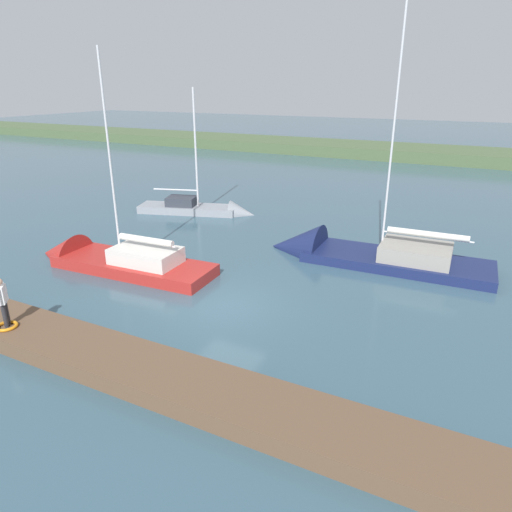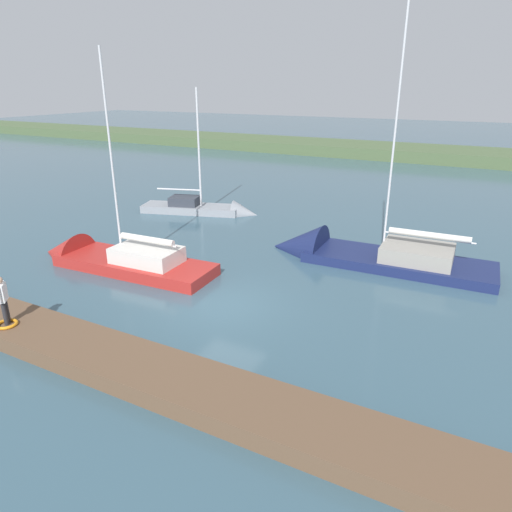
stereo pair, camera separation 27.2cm
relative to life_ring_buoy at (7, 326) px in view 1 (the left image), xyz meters
name	(u,v)px [view 1 (the left image)]	position (x,y,z in m)	size (l,w,h in m)	color
ground_plane	(224,305)	(-4.78, -5.33, -0.56)	(200.00, 200.00, 0.00)	#385666
far_shoreline	(410,158)	(-4.78, -45.78, -0.56)	(180.00, 8.00, 2.40)	#4C603D
dock_pier	(135,367)	(-4.78, -0.40, -0.31)	(24.86, 2.00, 0.51)	brown
life_ring_buoy	(7,326)	(0.00, 0.00, 0.00)	(0.66, 0.66, 0.10)	orange
sailboat_inner_slip	(350,255)	(-7.58, -12.13, -0.40)	(10.18, 3.04, 12.04)	navy
sailboat_behind_pier	(107,263)	(1.95, -6.33, -0.41)	(9.06, 2.74, 10.18)	#B22823
sailboat_near_dock	(204,212)	(2.96, -15.88, -0.47)	(7.56, 3.85, 8.38)	gray
person_on_dock	(2,299)	(0.10, -0.11, 0.87)	(0.45, 0.50, 1.62)	#28282D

